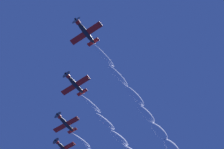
% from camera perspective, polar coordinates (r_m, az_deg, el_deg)
% --- Properties ---
extents(airplane_lead, '(8.47, 7.60, 2.37)m').
position_cam_1_polar(airplane_lead, '(69.61, -5.08, 8.01)').
color(airplane_lead, '#232328').
extents(airplane_left_wingman, '(8.46, 7.60, 2.46)m').
position_cam_1_polar(airplane_left_wingman, '(76.33, -7.02, -1.72)').
color(airplane_left_wingman, '#232328').
extents(airplane_right_wingman, '(8.47, 7.62, 2.56)m').
position_cam_1_polar(airplane_right_wingman, '(85.00, -8.73, -8.97)').
color(airplane_right_wingman, '#232328').
extents(airplane_slot_tail, '(8.47, 7.61, 2.40)m').
position_cam_1_polar(airplane_slot_tail, '(95.78, -9.21, -13.35)').
color(airplane_slot_tail, '#232328').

